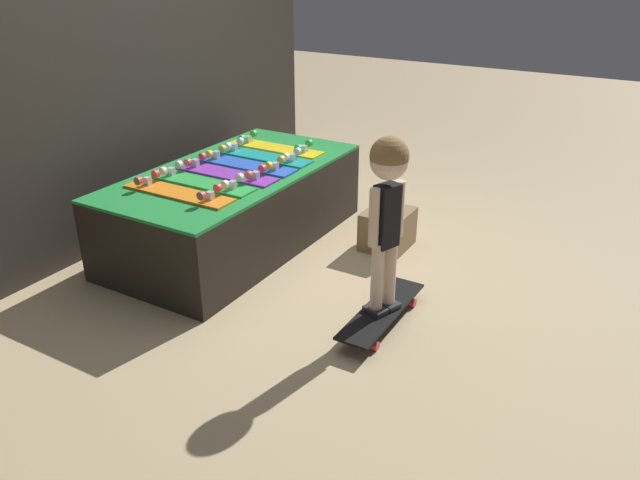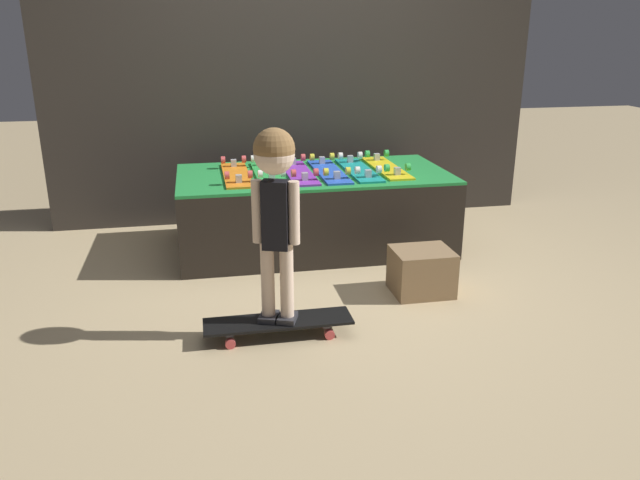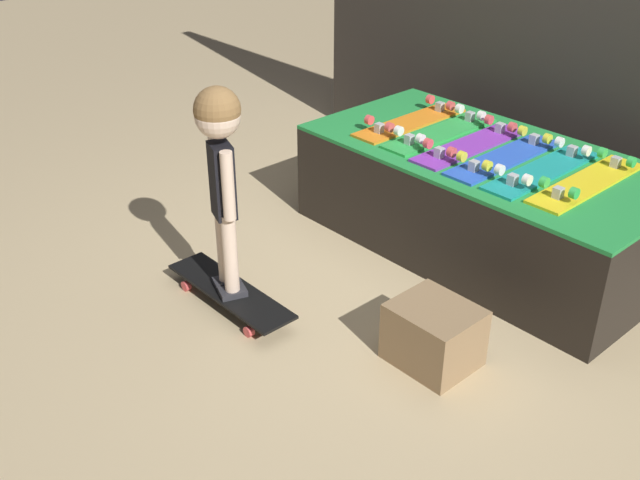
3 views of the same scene
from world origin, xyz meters
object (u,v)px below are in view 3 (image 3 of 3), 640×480
(skateboard_yellow_on_rack, at_px, (587,181))
(skateboard_orange_on_rack, at_px, (410,121))
(skateboard_on_floor, at_px, (230,292))
(skateboard_blue_on_rack, at_px, (505,156))
(skateboard_teal_on_rack, at_px, (543,169))
(skateboard_green_on_rack, at_px, (440,131))
(skateboard_purple_on_rack, at_px, (470,144))
(child, at_px, (220,154))
(storage_box, at_px, (434,335))

(skateboard_yellow_on_rack, bearing_deg, skateboard_orange_on_rack, -179.20)
(skateboard_yellow_on_rack, height_order, skateboard_on_floor, skateboard_yellow_on_rack)
(skateboard_blue_on_rack, distance_m, skateboard_yellow_on_rack, 0.44)
(skateboard_teal_on_rack, bearing_deg, skateboard_on_floor, -119.93)
(skateboard_green_on_rack, height_order, skateboard_yellow_on_rack, same)
(skateboard_purple_on_rack, height_order, skateboard_yellow_on_rack, same)
(skateboard_orange_on_rack, bearing_deg, skateboard_yellow_on_rack, 0.80)
(skateboard_orange_on_rack, height_order, skateboard_blue_on_rack, same)
(skateboard_blue_on_rack, bearing_deg, child, -112.51)
(skateboard_green_on_rack, xyz_separation_m, child, (-0.12, -1.36, 0.22))
(skateboard_blue_on_rack, distance_m, skateboard_teal_on_rack, 0.22)
(skateboard_purple_on_rack, xyz_separation_m, skateboard_teal_on_rack, (0.44, 0.00, 0.00))
(storage_box, bearing_deg, skateboard_yellow_on_rack, 86.33)
(skateboard_teal_on_rack, height_order, skateboard_on_floor, skateboard_teal_on_rack)
(skateboard_yellow_on_rack, xyz_separation_m, storage_box, (-0.06, -0.98, -0.43))
(skateboard_orange_on_rack, bearing_deg, child, -85.70)
(skateboard_on_floor, height_order, child, child)
(skateboard_teal_on_rack, distance_m, skateboard_on_floor, 1.63)
(skateboard_teal_on_rack, bearing_deg, skateboard_yellow_on_rack, 9.11)
(skateboard_purple_on_rack, bearing_deg, child, -104.03)
(skateboard_green_on_rack, distance_m, skateboard_purple_on_rack, 0.22)
(skateboard_orange_on_rack, bearing_deg, skateboard_teal_on_rack, -1.30)
(skateboard_yellow_on_rack, distance_m, child, 1.71)
(skateboard_blue_on_rack, distance_m, skateboard_on_floor, 1.53)
(skateboard_purple_on_rack, distance_m, skateboard_teal_on_rack, 0.44)
(skateboard_purple_on_rack, relative_size, skateboard_teal_on_rack, 1.00)
(child, bearing_deg, skateboard_teal_on_rack, 79.79)
(skateboard_blue_on_rack, bearing_deg, skateboard_on_floor, -112.51)
(skateboard_blue_on_rack, relative_size, skateboard_yellow_on_rack, 1.00)
(skateboard_blue_on_rack, distance_m, child, 1.46)
(skateboard_purple_on_rack, height_order, child, child)
(skateboard_on_floor, distance_m, storage_box, 1.01)
(storage_box, bearing_deg, skateboard_blue_on_rack, 111.70)
(skateboard_green_on_rack, distance_m, skateboard_blue_on_rack, 0.44)
(skateboard_green_on_rack, bearing_deg, storage_box, -49.94)
(skateboard_orange_on_rack, xyz_separation_m, skateboard_purple_on_rack, (0.44, -0.02, 0.00))
(skateboard_green_on_rack, distance_m, skateboard_yellow_on_rack, 0.88)
(child, bearing_deg, skateboard_yellow_on_rack, 73.97)
(skateboard_green_on_rack, height_order, skateboard_blue_on_rack, same)
(skateboard_orange_on_rack, relative_size, skateboard_teal_on_rack, 1.00)
(skateboard_blue_on_rack, height_order, skateboard_teal_on_rack, same)
(skateboard_orange_on_rack, height_order, skateboard_purple_on_rack, same)
(skateboard_teal_on_rack, xyz_separation_m, child, (-0.77, -1.34, 0.22))
(skateboard_purple_on_rack, height_order, skateboard_blue_on_rack, same)
(skateboard_teal_on_rack, height_order, storage_box, skateboard_teal_on_rack)
(skateboard_green_on_rack, relative_size, storage_box, 2.19)
(skateboard_purple_on_rack, height_order, skateboard_teal_on_rack, same)
(skateboard_blue_on_rack, bearing_deg, skateboard_yellow_on_rack, 5.34)
(skateboard_teal_on_rack, height_order, skateboard_yellow_on_rack, same)
(skateboard_orange_on_rack, height_order, skateboard_yellow_on_rack, same)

